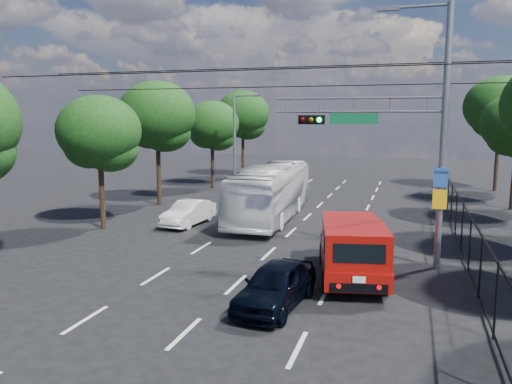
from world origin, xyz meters
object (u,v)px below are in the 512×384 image
at_px(signal_mast, 409,126).
at_px(red_pickup, 352,247).
at_px(white_bus, 271,192).
at_px(navy_hatchback, 276,285).
at_px(white_van, 189,213).

distance_m(signal_mast, red_pickup, 4.96).
relative_size(signal_mast, white_bus, 0.90).
xyz_separation_m(signal_mast, navy_hatchback, (-3.51, -5.49, -4.58)).
bearing_deg(signal_mast, red_pickup, -128.02).
distance_m(signal_mast, white_bus, 10.65).
bearing_deg(red_pickup, signal_mast, 51.98).
height_order(white_bus, white_van, white_bus).
height_order(signal_mast, white_bus, signal_mast).
relative_size(navy_hatchback, white_bus, 0.37).
bearing_deg(signal_mast, white_bus, 135.64).
bearing_deg(navy_hatchback, white_van, 133.97).
xyz_separation_m(red_pickup, white_bus, (-5.44, 9.12, 0.37)).
relative_size(signal_mast, white_van, 2.48).
height_order(signal_mast, navy_hatchback, signal_mast).
bearing_deg(white_van, signal_mast, -16.13).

